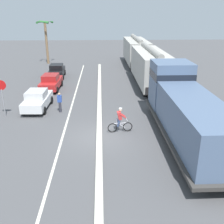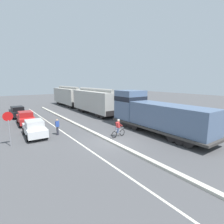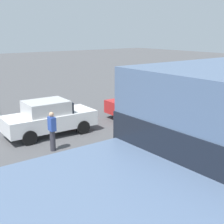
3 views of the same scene
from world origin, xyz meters
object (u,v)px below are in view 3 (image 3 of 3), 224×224
parked_car_red (143,102)px  parked_car_black (200,90)px  parked_car_white (49,118)px  pedestrian_by_cars (52,131)px

parked_car_red → parked_car_black: same height
parked_car_black → parked_car_red: bearing=-87.5°
parked_car_white → pedestrian_by_cars: 2.12m
parked_car_white → parked_car_red: same height
parked_car_black → parked_car_white: bearing=-89.5°
parked_car_black → pedestrian_by_cars: same height
parked_car_red → parked_car_black: (-0.23, 5.39, 0.00)m
parked_car_white → parked_car_red: size_ratio=1.00×
parked_car_black → pedestrian_by_cars: size_ratio=2.64×
pedestrian_by_cars → parked_car_white: bearing=157.4°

